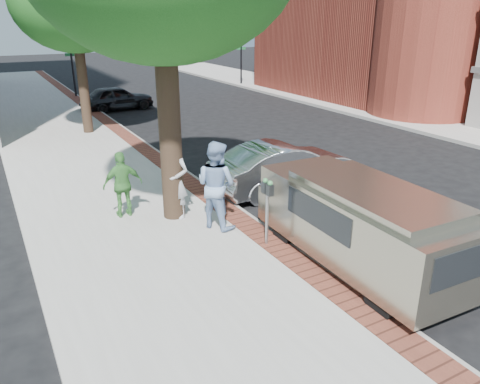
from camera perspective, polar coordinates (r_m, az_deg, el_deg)
ground at (r=10.39m, az=-0.96°, el=-6.68°), size 120.00×120.00×0.00m
sidewalk at (r=17.05m, az=-18.38°, el=3.63°), size 5.00×60.00×0.15m
brick_strip at (r=17.53m, az=-11.37°, el=5.02°), size 0.60×60.00×0.01m
curb at (r=17.65m, az=-10.27°, el=4.93°), size 0.10×60.00×0.15m
sidewalk_far at (r=25.24m, az=20.22°, el=8.73°), size 5.00×60.00×0.15m
signal_near at (r=30.70m, az=-19.82°, el=14.84°), size 0.70×0.15×3.80m
signal_far at (r=34.61m, az=0.14°, el=16.54°), size 0.70×0.15×3.80m
tree_far at (r=20.51m, az=-19.64°, el=21.07°), size 4.80×4.80×7.14m
parking_meter at (r=9.77m, az=3.35°, el=-0.78°), size 0.12×0.32×1.47m
person_gray at (r=11.27m, az=-7.90°, el=1.41°), size 0.77×0.82×1.88m
person_officer at (r=10.65m, az=-2.93°, el=0.88°), size 1.14×1.23×2.04m
person_green at (r=11.62m, az=-14.10°, el=0.90°), size 0.96×0.43×1.63m
sedan_silver at (r=13.54m, az=5.24°, el=3.10°), size 4.33×1.71×1.40m
bg_car at (r=26.30m, az=-14.78°, el=11.03°), size 3.91×1.79×1.30m
van at (r=9.58m, az=13.89°, el=-3.31°), size 1.99×4.90×1.78m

